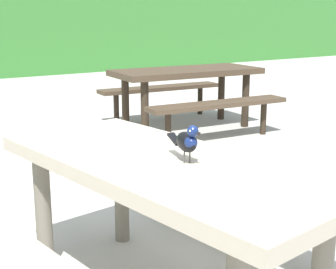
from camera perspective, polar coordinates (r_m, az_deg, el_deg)
picnic_table_foreground at (r=2.40m, az=-0.59°, el=-6.99°), size 1.90×1.92×0.74m
bird_grackle at (r=2.25m, az=2.23°, el=-0.74°), size 0.09×0.29×0.18m
picnic_table_mid_right at (r=6.18m, az=2.12°, el=5.74°), size 1.86×1.82×0.74m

